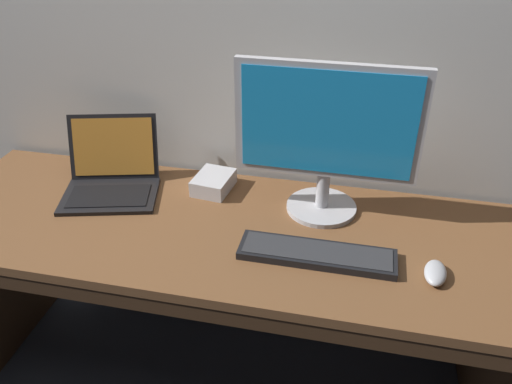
{
  "coord_description": "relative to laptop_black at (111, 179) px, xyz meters",
  "views": [
    {
      "loc": [
        0.4,
        -1.27,
        1.7
      ],
      "look_at": [
        0.12,
        0.0,
        0.89
      ],
      "focal_mm": 36.32,
      "sensor_mm": 36.0,
      "label": 1
    }
  ],
  "objects": [
    {
      "name": "ground_plane",
      "position": [
        0.42,
        -0.12,
        -0.8
      ],
      "size": [
        14.0,
        14.0,
        0.0
      ],
      "primitive_type": "plane",
      "color": "#2D333D"
    },
    {
      "name": "laptop_black",
      "position": [
        0.0,
        0.0,
        0.0
      ],
      "size": [
        0.38,
        0.37,
        0.23
      ],
      "color": "black",
      "rests_on": "desk"
    },
    {
      "name": "external_monitor",
      "position": [
        0.72,
        0.03,
        0.22
      ],
      "size": [
        0.56,
        0.23,
        0.5
      ],
      "color": "#B7B7BC",
      "rests_on": "desk"
    },
    {
      "name": "computer_mouse",
      "position": [
        1.06,
        -0.23,
        -0.03
      ],
      "size": [
        0.07,
        0.11,
        0.03
      ],
      "primitive_type": "ellipsoid",
      "rotation": [
        0.0,
        0.0,
        -0.1
      ],
      "color": "#B7B7BC",
      "rests_on": "desk"
    },
    {
      "name": "external_drive_box",
      "position": [
        0.34,
        0.08,
        -0.02
      ],
      "size": [
        0.13,
        0.16,
        0.05
      ],
      "primitive_type": "cube",
      "rotation": [
        0.0,
        0.0,
        -0.12
      ],
      "color": "silver",
      "rests_on": "desk"
    },
    {
      "name": "wired_keyboard",
      "position": [
        0.74,
        -0.21,
        -0.03
      ],
      "size": [
        0.45,
        0.12,
        0.03
      ],
      "color": "black",
      "rests_on": "desk"
    },
    {
      "name": "desk",
      "position": [
        0.42,
        -0.13,
        -0.26
      ],
      "size": [
        1.89,
        0.65,
        0.75
      ],
      "color": "brown",
      "rests_on": "ground"
    }
  ]
}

